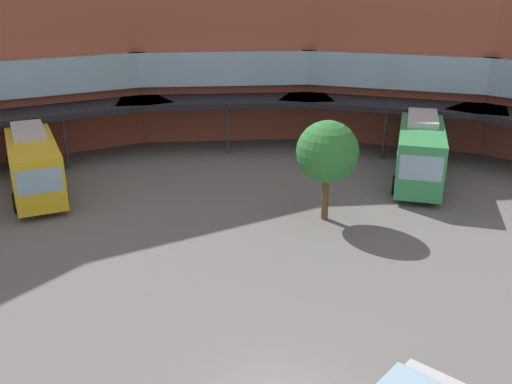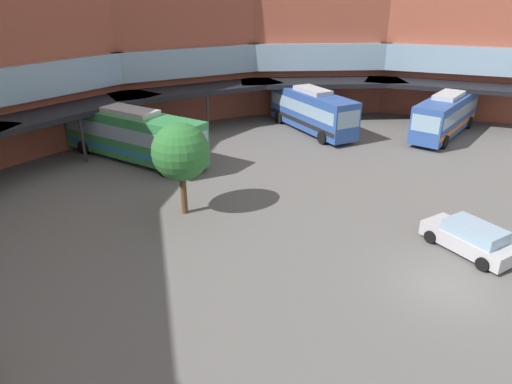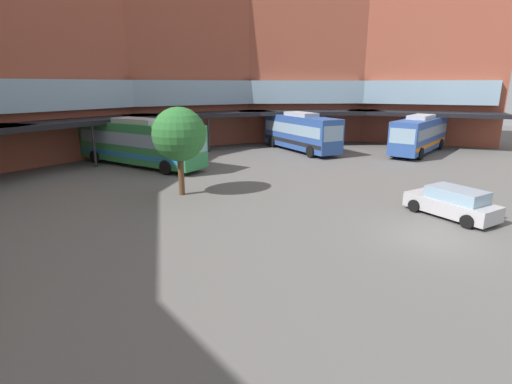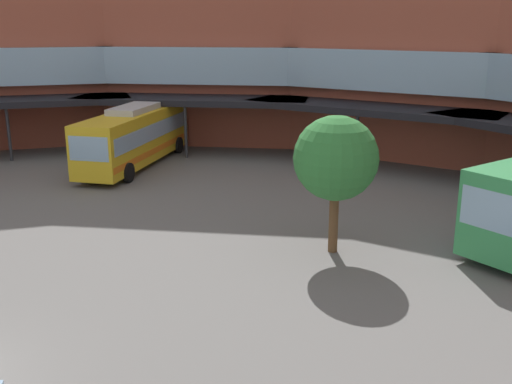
# 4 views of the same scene
# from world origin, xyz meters

# --- Properties ---
(station_building) EXTENTS (71.73, 42.78, 17.79)m
(station_building) POSITION_xyz_m (0.00, 18.54, 8.46)
(station_building) COLOR #9E4C38
(station_building) RESTS_ON ground
(bus_3) EXTENTS (4.41, 12.55, 3.90)m
(bus_3) POSITION_xyz_m (7.49, 22.27, 1.97)
(bus_3) COLOR #338C4C
(bus_3) RESTS_ON ground
(bus_4) EXTENTS (8.29, 11.23, 3.69)m
(bus_4) POSITION_xyz_m (-16.16, 17.06, 1.87)
(bus_4) COLOR gold
(bus_4) RESTS_ON ground
(plaza_tree) EXTENTS (3.20, 3.20, 5.30)m
(plaza_tree) POSITION_xyz_m (1.48, 14.12, 3.68)
(plaza_tree) COLOR brown
(plaza_tree) RESTS_ON ground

